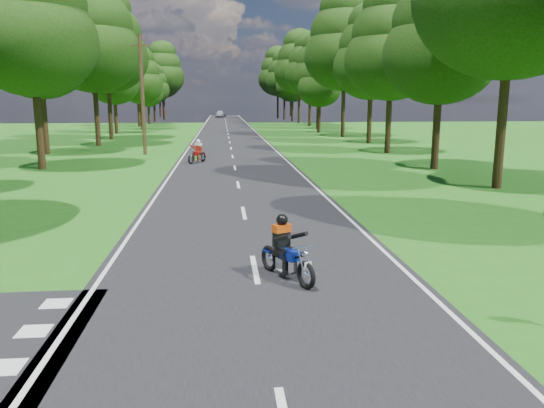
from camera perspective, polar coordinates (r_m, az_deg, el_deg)
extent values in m
plane|color=#225E15|center=(10.07, -1.14, -10.65)|extent=(160.00, 160.00, 0.00)
cube|color=black|center=(59.44, -4.75, 7.53)|extent=(7.00, 140.00, 0.02)
cube|color=silver|center=(11.94, -1.86, -6.98)|extent=(0.12, 2.00, 0.01)
cube|color=silver|center=(17.73, -3.06, -0.95)|extent=(0.12, 2.00, 0.01)
cube|color=silver|center=(23.63, -3.66, 2.09)|extent=(0.12, 2.00, 0.01)
cube|color=silver|center=(29.56, -4.02, 3.91)|extent=(0.12, 2.00, 0.01)
cube|color=silver|center=(35.52, -4.26, 5.13)|extent=(0.12, 2.00, 0.01)
cube|color=silver|center=(41.49, -4.44, 5.99)|extent=(0.12, 2.00, 0.01)
cube|color=silver|center=(47.47, -4.57, 6.64)|extent=(0.12, 2.00, 0.01)
cube|color=silver|center=(53.46, -4.67, 7.14)|extent=(0.12, 2.00, 0.01)
cube|color=silver|center=(59.44, -4.75, 7.54)|extent=(0.12, 2.00, 0.01)
cube|color=silver|center=(65.43, -4.81, 7.87)|extent=(0.12, 2.00, 0.01)
cube|color=silver|center=(71.42, -4.87, 8.14)|extent=(0.12, 2.00, 0.01)
cube|color=silver|center=(77.41, -4.92, 8.37)|extent=(0.12, 2.00, 0.01)
cube|color=silver|center=(83.41, -4.96, 8.57)|extent=(0.12, 2.00, 0.01)
cube|color=silver|center=(89.40, -4.99, 8.74)|extent=(0.12, 2.00, 0.01)
cube|color=silver|center=(95.40, -5.02, 8.89)|extent=(0.12, 2.00, 0.01)
cube|color=silver|center=(101.39, -5.05, 9.02)|extent=(0.12, 2.00, 0.01)
cube|color=silver|center=(107.39, -5.07, 9.14)|extent=(0.12, 2.00, 0.01)
cube|color=silver|center=(113.39, -5.09, 9.24)|extent=(0.12, 2.00, 0.01)
cube|color=silver|center=(119.38, -5.11, 9.33)|extent=(0.12, 2.00, 0.01)
cube|color=silver|center=(125.38, -5.13, 9.42)|extent=(0.12, 2.00, 0.01)
cube|color=silver|center=(59.50, -7.95, 7.47)|extent=(0.10, 140.00, 0.01)
cube|color=silver|center=(59.57, -1.55, 7.58)|extent=(0.10, 140.00, 0.01)
cube|color=silver|center=(8.70, -26.81, -15.40)|extent=(0.50, 0.50, 0.01)
cube|color=silver|center=(9.72, -24.22, -12.35)|extent=(0.50, 0.50, 0.01)
cube|color=silver|center=(10.78, -22.18, -9.87)|extent=(0.50, 0.50, 0.01)
cylinder|color=black|center=(31.72, -23.73, 7.01)|extent=(0.40, 0.40, 3.91)
ellipsoid|color=#16330B|center=(31.81, -24.43, 15.68)|extent=(6.85, 6.85, 5.82)
ellipsoid|color=#16330B|center=(32.05, -24.72, 19.06)|extent=(5.87, 5.87, 4.99)
cylinder|color=black|center=(40.45, -23.22, 7.66)|extent=(0.40, 0.40, 3.79)
ellipsoid|color=#16330B|center=(40.51, -23.74, 14.25)|extent=(6.64, 6.64, 5.64)
ellipsoid|color=#16330B|center=(40.68, -23.96, 16.84)|extent=(5.69, 5.69, 4.84)
ellipsoid|color=#16330B|center=(40.93, -24.17, 19.40)|extent=(4.27, 4.27, 3.63)
cylinder|color=black|center=(46.08, -18.30, 8.64)|extent=(0.40, 0.40, 4.32)
ellipsoid|color=#16330B|center=(46.20, -18.72, 15.23)|extent=(7.56, 7.56, 6.42)
ellipsoid|color=#16330B|center=(46.42, -18.89, 17.82)|extent=(6.48, 6.48, 5.51)
cylinder|color=black|center=(53.50, -16.99, 9.03)|extent=(0.40, 0.40, 4.40)
ellipsoid|color=#16330B|center=(53.62, -17.33, 14.83)|extent=(7.71, 7.71, 6.55)
ellipsoid|color=#16330B|center=(53.81, -17.47, 17.10)|extent=(6.60, 6.60, 5.61)
ellipsoid|color=#16330B|center=(54.10, -17.61, 19.36)|extent=(4.95, 4.95, 4.21)
cylinder|color=black|center=(63.27, -16.43, 8.77)|extent=(0.40, 0.40, 3.20)
ellipsoid|color=#16330B|center=(63.26, -16.63, 12.34)|extent=(5.60, 5.60, 4.76)
ellipsoid|color=#16330B|center=(63.32, -16.72, 13.75)|extent=(4.80, 4.80, 4.08)
ellipsoid|color=#16330B|center=(63.43, -16.80, 15.15)|extent=(3.60, 3.60, 3.06)
cylinder|color=black|center=(70.23, -13.79, 9.11)|extent=(0.40, 0.40, 3.22)
ellipsoid|color=#16330B|center=(70.23, -13.94, 12.34)|extent=(5.64, 5.64, 4.79)
ellipsoid|color=#16330B|center=(70.29, -14.00, 13.62)|extent=(4.83, 4.83, 4.11)
ellipsoid|color=#16330B|center=(70.38, -14.07, 14.89)|extent=(3.62, 3.62, 3.08)
cylinder|color=black|center=(78.13, -14.11, 9.41)|extent=(0.40, 0.40, 3.61)
ellipsoid|color=#16330B|center=(78.15, -14.27, 12.67)|extent=(6.31, 6.31, 5.37)
ellipsoid|color=#16330B|center=(78.22, -14.33, 13.95)|extent=(5.41, 5.41, 4.60)
ellipsoid|color=#16330B|center=(78.34, -14.40, 15.23)|extent=(4.06, 4.06, 3.45)
cylinder|color=black|center=(85.84, -13.08, 9.27)|extent=(0.40, 0.40, 2.67)
ellipsoid|color=#16330B|center=(85.81, -13.18, 11.46)|extent=(4.67, 4.67, 3.97)
ellipsoid|color=#16330B|center=(85.83, -13.22, 12.33)|extent=(4.00, 4.00, 3.40)
ellipsoid|color=#16330B|center=(85.87, -13.26, 13.19)|extent=(3.00, 3.00, 2.55)
cylinder|color=black|center=(94.95, -12.50, 9.58)|extent=(0.40, 0.40, 3.09)
ellipsoid|color=#16330B|center=(94.93, -12.60, 11.87)|extent=(5.40, 5.40, 4.59)
ellipsoid|color=#16330B|center=(94.97, -12.64, 12.77)|extent=(4.63, 4.63, 3.93)
ellipsoid|color=#16330B|center=(95.03, -12.68, 13.68)|extent=(3.47, 3.47, 2.95)
cylinder|color=black|center=(101.30, -11.53, 10.09)|extent=(0.40, 0.40, 4.48)
ellipsoid|color=#16330B|center=(101.37, -11.66, 13.21)|extent=(7.84, 7.84, 6.66)
ellipsoid|color=#16330B|center=(101.48, -11.71, 14.44)|extent=(6.72, 6.72, 5.71)
ellipsoid|color=#16330B|center=(101.63, -11.76, 15.67)|extent=(5.04, 5.04, 4.28)
cylinder|color=black|center=(110.34, -11.59, 10.06)|extent=(0.40, 0.40, 4.09)
ellipsoid|color=#16330B|center=(110.38, -11.69, 12.67)|extent=(7.16, 7.16, 6.09)
ellipsoid|color=#16330B|center=(110.45, -11.73, 13.71)|extent=(6.14, 6.14, 5.22)
ellipsoid|color=#16330B|center=(110.57, -11.78, 14.74)|extent=(4.61, 4.61, 3.92)
cylinder|color=black|center=(24.56, 23.38, 6.85)|extent=(0.40, 0.40, 4.56)
cylinder|color=black|center=(30.39, 17.22, 6.91)|extent=(0.40, 0.40, 3.49)
ellipsoid|color=#16330B|center=(30.41, 17.70, 15.01)|extent=(6.12, 6.12, 5.20)
ellipsoid|color=#16330B|center=(30.59, 17.90, 18.19)|extent=(5.24, 5.24, 4.46)
cylinder|color=black|center=(38.77, 12.39, 8.10)|extent=(0.40, 0.40, 3.69)
ellipsoid|color=#16330B|center=(38.81, 12.68, 14.82)|extent=(6.46, 6.46, 5.49)
ellipsoid|color=#16330B|center=(38.98, 12.80, 17.45)|extent=(5.54, 5.54, 4.71)
ellipsoid|color=#16330B|center=(39.23, 12.92, 20.06)|extent=(4.15, 4.15, 3.53)
cylinder|color=black|center=(47.54, 10.43, 8.73)|extent=(0.40, 0.40, 3.74)
ellipsoid|color=#16330B|center=(47.59, 10.64, 14.28)|extent=(6.55, 6.55, 5.57)
ellipsoid|color=#16330B|center=(47.73, 10.72, 16.47)|extent=(5.62, 5.62, 4.77)
ellipsoid|color=#16330B|center=(47.94, 10.80, 18.64)|extent=(4.21, 4.21, 3.58)
cylinder|color=black|center=(55.46, 7.65, 9.60)|extent=(0.40, 0.40, 4.64)
ellipsoid|color=#16330B|center=(55.61, 7.81, 15.49)|extent=(8.12, 8.12, 6.91)
ellipsoid|color=#16330B|center=(55.83, 7.87, 17.81)|extent=(6.96, 6.96, 5.92)
ellipsoid|color=#16330B|center=(56.14, 7.94, 20.10)|extent=(5.22, 5.22, 4.44)
cylinder|color=black|center=(62.30, 5.08, 9.02)|extent=(0.40, 0.40, 2.91)
ellipsoid|color=#16330B|center=(62.28, 5.13, 12.31)|extent=(5.09, 5.09, 4.33)
ellipsoid|color=#16330B|center=(62.32, 5.16, 13.61)|extent=(4.36, 4.36, 3.71)
ellipsoid|color=#16330B|center=(62.40, 5.18, 14.91)|extent=(3.27, 3.27, 2.78)
cylinder|color=black|center=(69.86, 4.96, 9.64)|extent=(0.40, 0.40, 3.88)
ellipsoid|color=#16330B|center=(69.90, 5.03, 13.56)|extent=(6.78, 6.78, 5.77)
ellipsoid|color=#16330B|center=(70.01, 5.06, 15.10)|extent=(5.81, 5.81, 4.94)
ellipsoid|color=#16330B|center=(70.16, 5.08, 16.64)|extent=(4.36, 4.36, 3.71)
cylinder|color=black|center=(78.26, 4.09, 9.92)|extent=(0.40, 0.40, 4.18)
ellipsoid|color=#16330B|center=(78.32, 4.14, 13.69)|extent=(7.31, 7.31, 6.21)
ellipsoid|color=#16330B|center=(78.44, 4.16, 15.18)|extent=(6.27, 6.27, 5.33)
ellipsoid|color=#16330B|center=(78.61, 4.18, 16.66)|extent=(4.70, 4.70, 4.00)
cylinder|color=black|center=(87.06, 2.92, 10.21)|extent=(0.40, 0.40, 4.63)
ellipsoid|color=#16330B|center=(87.16, 2.95, 13.96)|extent=(8.11, 8.11, 6.89)
ellipsoid|color=#16330B|center=(87.30, 2.97, 15.44)|extent=(6.95, 6.95, 5.91)
ellipsoid|color=#16330B|center=(87.49, 2.98, 16.92)|extent=(5.21, 5.21, 4.43)
cylinder|color=black|center=(94.27, 2.20, 9.90)|extent=(0.40, 0.40, 3.36)
ellipsoid|color=#16330B|center=(94.28, 2.22, 12.42)|extent=(5.88, 5.88, 5.00)
ellipsoid|color=#16330B|center=(94.33, 2.23, 13.41)|extent=(5.04, 5.04, 4.29)
ellipsoid|color=#16330B|center=(94.40, 2.23, 14.41)|extent=(3.78, 3.78, 3.21)
cylinder|color=black|center=(101.37, 1.34, 10.20)|extent=(0.40, 0.40, 4.09)
ellipsoid|color=#16330B|center=(101.41, 1.36, 13.04)|extent=(7.15, 7.15, 6.08)
ellipsoid|color=#16330B|center=(101.50, 1.36, 14.17)|extent=(6.13, 6.13, 5.21)
ellipsoid|color=#16330B|center=(101.62, 1.37, 15.29)|extent=(4.60, 4.60, 3.91)
cylinder|color=black|center=(109.03, 0.62, 10.37)|extent=(0.40, 0.40, 4.48)
ellipsoid|color=#16330B|center=(109.09, 0.63, 13.27)|extent=(7.84, 7.84, 6.66)
ellipsoid|color=#16330B|center=(109.19, 0.63, 14.42)|extent=(6.72, 6.72, 5.71)
ellipsoid|color=#16330B|center=(109.34, 0.63, 15.56)|extent=(5.04, 5.04, 4.28)
cylinder|color=black|center=(120.08, -11.93, 10.06)|extent=(0.40, 0.40, 3.84)
ellipsoid|color=#16330B|center=(120.10, -12.02, 12.31)|extent=(6.72, 6.72, 5.71)
ellipsoid|color=#16330B|center=(120.16, -12.06, 13.20)|extent=(5.76, 5.76, 4.90)
ellipsoid|color=#16330B|center=(120.25, -12.09, 14.09)|extent=(4.32, 4.32, 3.67)
cylinder|color=black|center=(122.34, 2.02, 10.38)|extent=(0.40, 0.40, 4.16)
ellipsoid|color=#16330B|center=(122.38, 2.04, 12.78)|extent=(7.28, 7.28, 6.19)
ellipsoid|color=#16330B|center=(122.45, 2.05, 13.72)|extent=(6.24, 6.24, 5.30)
ellipsoid|color=#16330B|center=(122.56, 2.05, 14.67)|extent=(4.68, 4.68, 3.98)
cylinder|color=black|center=(105.46, -13.93, 9.76)|extent=(0.40, 0.40, 3.52)
ellipsoid|color=#16330B|center=(105.47, -14.04, 12.12)|extent=(6.16, 6.16, 5.24)
ellipsoid|color=#16330B|center=(105.52, -14.09, 13.05)|extent=(5.28, 5.28, 4.49)
ellipsoid|color=#16330B|center=(105.60, -14.13, 13.98)|extent=(3.96, 3.96, 3.37)
cylinder|color=black|center=(108.78, 4.05, 10.34)|extent=(0.40, 0.40, 4.48)
ellipsoid|color=#16330B|center=(108.84, 4.09, 13.25)|extent=(7.84, 7.84, 6.66)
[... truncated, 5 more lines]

